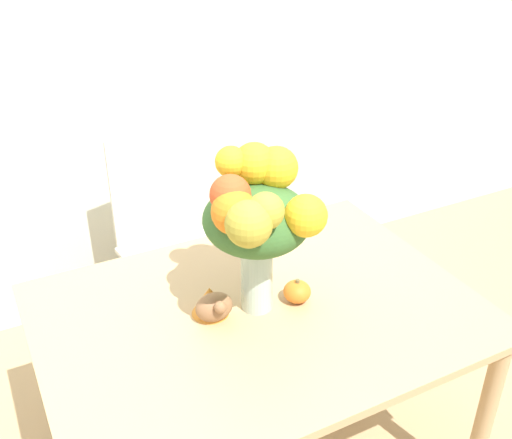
# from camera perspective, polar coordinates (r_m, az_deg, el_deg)

# --- Properties ---
(wall_back) EXTENTS (8.00, 0.06, 2.70)m
(wall_back) POSITION_cam_1_polar(r_m,az_deg,el_deg) (2.77, -12.49, 17.20)
(wall_back) COLOR silver
(wall_back) RESTS_ON ground_plane
(dining_table) EXTENTS (1.37, 0.99, 0.72)m
(dining_table) POSITION_cam_1_polar(r_m,az_deg,el_deg) (1.98, 0.30, -10.49)
(dining_table) COLOR tan
(dining_table) RESTS_ON ground_plane
(flower_vase) EXTENTS (0.35, 0.38, 0.53)m
(flower_vase) POSITION_cam_1_polar(r_m,az_deg,el_deg) (1.74, 0.10, 0.43)
(flower_vase) COLOR #B2CCBC
(flower_vase) RESTS_ON dining_table
(pumpkin) EXTENTS (0.09, 0.09, 0.08)m
(pumpkin) POSITION_cam_1_polar(r_m,az_deg,el_deg) (1.94, 3.94, -6.86)
(pumpkin) COLOR orange
(pumpkin) RESTS_ON dining_table
(turkey_figurine) EXTENTS (0.12, 0.16, 0.10)m
(turkey_figurine) POSITION_cam_1_polar(r_m,az_deg,el_deg) (1.87, -4.24, -7.95)
(turkey_figurine) COLOR #936642
(turkey_figurine) RESTS_ON dining_table
(dining_chair_near_window) EXTENTS (0.47, 0.47, 0.99)m
(dining_chair_near_window) POSITION_cam_1_polar(r_m,az_deg,el_deg) (2.70, -8.22, -2.02)
(dining_chair_near_window) COLOR white
(dining_chair_near_window) RESTS_ON ground_plane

